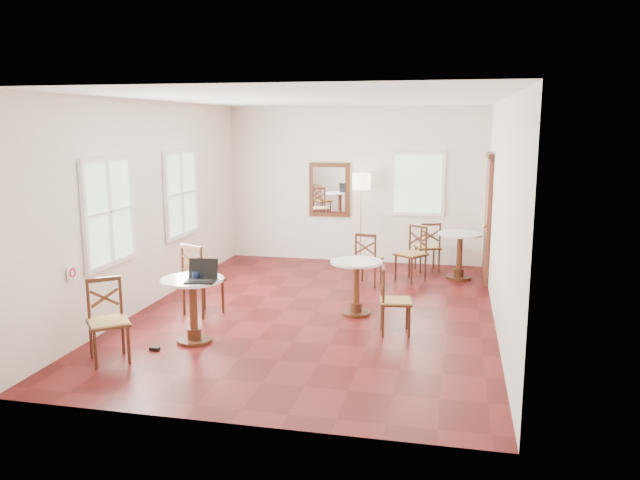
{
  "coord_description": "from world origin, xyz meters",
  "views": [
    {
      "loc": [
        1.91,
        -8.47,
        2.68
      ],
      "look_at": [
        0.0,
        0.3,
        1.0
      ],
      "focal_mm": 35.14,
      "sensor_mm": 36.0,
      "label": 1
    }
  ],
  "objects_px": {
    "cafe_table_mid": "(356,281)",
    "mouse": "(204,279)",
    "cafe_table_back": "(460,251)",
    "chair_near_a": "(201,279)",
    "floor_lamp": "(361,188)",
    "water_glass": "(190,276)",
    "chair_mid_a": "(368,259)",
    "chair_back_b": "(412,253)",
    "navy_mug": "(196,276)",
    "cafe_table_near": "(193,303)",
    "chair_back_a": "(428,247)",
    "chair_mid_b": "(394,301)",
    "power_adapter": "(155,349)",
    "chair_near_b": "(108,321)",
    "laptop": "(202,276)"
  },
  "relations": [
    {
      "from": "chair_near_b",
      "to": "chair_back_b",
      "type": "distance_m",
      "value": 5.46
    },
    {
      "from": "chair_near_b",
      "to": "chair_back_a",
      "type": "bearing_deg",
      "value": 18.25
    },
    {
      "from": "cafe_table_back",
      "to": "power_adapter",
      "type": "relative_size",
      "value": 7.13
    },
    {
      "from": "cafe_table_near",
      "to": "cafe_table_back",
      "type": "bearing_deg",
      "value": 51.18
    },
    {
      "from": "mouse",
      "to": "laptop",
      "type": "bearing_deg",
      "value": -156.31
    },
    {
      "from": "chair_mid_a",
      "to": "power_adapter",
      "type": "relative_size",
      "value": 7.86
    },
    {
      "from": "cafe_table_mid",
      "to": "water_glass",
      "type": "xyz_separation_m",
      "value": [
        -1.78,
        -1.63,
        0.38
      ]
    },
    {
      "from": "water_glass",
      "to": "chair_mid_b",
      "type": "bearing_deg",
      "value": 21.27
    },
    {
      "from": "cafe_table_back",
      "to": "power_adapter",
      "type": "height_order",
      "value": "cafe_table_back"
    },
    {
      "from": "floor_lamp",
      "to": "power_adapter",
      "type": "distance_m",
      "value": 5.57
    },
    {
      "from": "chair_mid_a",
      "to": "cafe_table_near",
      "type": "bearing_deg",
      "value": 72.65
    },
    {
      "from": "cafe_table_near",
      "to": "water_glass",
      "type": "bearing_deg",
      "value": -89.97
    },
    {
      "from": "cafe_table_back",
      "to": "chair_near_b",
      "type": "height_order",
      "value": "chair_near_b"
    },
    {
      "from": "cafe_table_mid",
      "to": "cafe_table_back",
      "type": "relative_size",
      "value": 0.96
    },
    {
      "from": "chair_back_b",
      "to": "navy_mug",
      "type": "xyz_separation_m",
      "value": [
        -2.34,
        -3.77,
        0.38
      ]
    },
    {
      "from": "chair_back_b",
      "to": "mouse",
      "type": "height_order",
      "value": "chair_back_b"
    },
    {
      "from": "chair_back_a",
      "to": "cafe_table_near",
      "type": "bearing_deg",
      "value": 40.85
    },
    {
      "from": "navy_mug",
      "to": "water_glass",
      "type": "bearing_deg",
      "value": -169.44
    },
    {
      "from": "cafe_table_near",
      "to": "chair_mid_a",
      "type": "height_order",
      "value": "chair_mid_a"
    },
    {
      "from": "chair_near_a",
      "to": "chair_near_b",
      "type": "xyz_separation_m",
      "value": [
        -0.34,
        -1.88,
        -0.04
      ]
    },
    {
      "from": "floor_lamp",
      "to": "power_adapter",
      "type": "bearing_deg",
      "value": -108.61
    },
    {
      "from": "chair_mid_a",
      "to": "floor_lamp",
      "type": "relative_size",
      "value": 0.51
    },
    {
      "from": "cafe_table_back",
      "to": "chair_mid_b",
      "type": "height_order",
      "value": "chair_mid_b"
    },
    {
      "from": "chair_near_a",
      "to": "chair_mid_a",
      "type": "relative_size",
      "value": 1.15
    },
    {
      "from": "cafe_table_near",
      "to": "chair_back_a",
      "type": "xyz_separation_m",
      "value": [
        2.65,
        4.48,
        -0.05
      ]
    },
    {
      "from": "chair_mid_a",
      "to": "chair_back_a",
      "type": "relative_size",
      "value": 0.97
    },
    {
      "from": "laptop",
      "to": "water_glass",
      "type": "bearing_deg",
      "value": 169.53
    },
    {
      "from": "power_adapter",
      "to": "chair_back_b",
      "type": "bearing_deg",
      "value": 56.09
    },
    {
      "from": "chair_back_a",
      "to": "chair_near_a",
      "type": "bearing_deg",
      "value": 29.88
    },
    {
      "from": "chair_mid_a",
      "to": "mouse",
      "type": "bearing_deg",
      "value": 75.59
    },
    {
      "from": "chair_near_b",
      "to": "chair_mid_a",
      "type": "relative_size",
      "value": 1.06
    },
    {
      "from": "floor_lamp",
      "to": "water_glass",
      "type": "xyz_separation_m",
      "value": [
        -1.37,
        -4.77,
        -0.63
      ]
    },
    {
      "from": "cafe_table_back",
      "to": "chair_near_a",
      "type": "distance_m",
      "value": 4.6
    },
    {
      "from": "cafe_table_mid",
      "to": "laptop",
      "type": "distance_m",
      "value": 2.34
    },
    {
      "from": "cafe_table_back",
      "to": "chair_near_a",
      "type": "relative_size",
      "value": 0.79
    },
    {
      "from": "cafe_table_back",
      "to": "chair_near_b",
      "type": "relative_size",
      "value": 0.86
    },
    {
      "from": "cafe_table_back",
      "to": "chair_near_b",
      "type": "bearing_deg",
      "value": -129.32
    },
    {
      "from": "power_adapter",
      "to": "cafe_table_back",
      "type": "bearing_deg",
      "value": 50.95
    },
    {
      "from": "cafe_table_back",
      "to": "chair_mid_b",
      "type": "bearing_deg",
      "value": -104.83
    },
    {
      "from": "chair_mid_b",
      "to": "navy_mug",
      "type": "relative_size",
      "value": 7.25
    },
    {
      "from": "cafe_table_back",
      "to": "chair_back_b",
      "type": "distance_m",
      "value": 0.85
    },
    {
      "from": "power_adapter",
      "to": "cafe_table_mid",
      "type": "bearing_deg",
      "value": 42.47
    },
    {
      "from": "chair_near_a",
      "to": "laptop",
      "type": "xyz_separation_m",
      "value": [
        0.52,
        -1.17,
        0.36
      ]
    },
    {
      "from": "cafe_table_mid",
      "to": "chair_mid_b",
      "type": "relative_size",
      "value": 0.89
    },
    {
      "from": "chair_near_a",
      "to": "laptop",
      "type": "bearing_deg",
      "value": 138.31
    },
    {
      "from": "chair_near_b",
      "to": "chair_back_a",
      "type": "xyz_separation_m",
      "value": [
        3.35,
        5.26,
        -0.02
      ]
    },
    {
      "from": "chair_mid_b",
      "to": "mouse",
      "type": "height_order",
      "value": "chair_mid_b"
    },
    {
      "from": "cafe_table_near",
      "to": "power_adapter",
      "type": "bearing_deg",
      "value": -131.32
    },
    {
      "from": "chair_back_b",
      "to": "chair_near_a",
      "type": "bearing_deg",
      "value": -100.46
    },
    {
      "from": "cafe_table_mid",
      "to": "mouse",
      "type": "distance_m",
      "value": 2.31
    }
  ]
}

